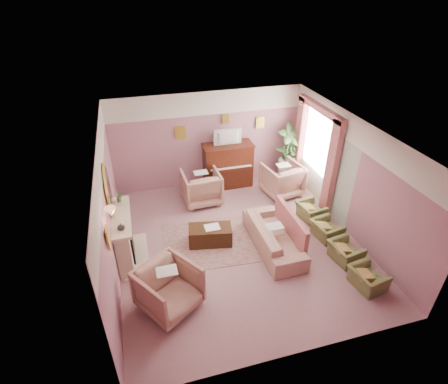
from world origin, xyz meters
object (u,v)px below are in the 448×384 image
object	(u,v)px
floral_armchair_front	(169,287)
olive_chair_c	(327,228)
olive_chair_a	(368,276)
side_table	(286,170)
olive_chair_b	(346,250)
piano	(228,166)
sofa	(274,232)
television	(229,136)
floral_armchair_left	(201,185)
floral_armchair_right	(282,178)
olive_chair_d	(311,209)
coffee_table	(210,235)

from	to	relation	value
floral_armchair_front	olive_chair_c	distance (m)	4.07
floral_armchair_front	olive_chair_a	size ratio (longest dim) A/B	1.51
side_table	olive_chair_b	bearing A→B (deg)	-93.28
piano	sofa	bearing A→B (deg)	-85.44
olive_chair_c	television	bearing A→B (deg)	118.13
piano	sofa	distance (m)	3.03
olive_chair_b	olive_chair_c	size ratio (longest dim) A/B	1.00
television	olive_chair_c	world-z (taller)	television
floral_armchair_left	piano	bearing A→B (deg)	35.11
floral_armchair_left	olive_chair_c	size ratio (longest dim) A/B	1.51
floral_armchair_right	side_table	bearing A→B (deg)	56.87
olive_chair_d	floral_armchair_front	bearing A→B (deg)	-154.36
olive_chair_a	olive_chair_b	distance (m)	0.82
coffee_table	floral_armchair_front	distance (m)	2.02
floral_armchair_front	olive_chair_a	distance (m)	3.97
television	floral_armchair_right	size ratio (longest dim) A/B	0.77
sofa	side_table	bearing A→B (deg)	60.86
floral_armchair_right	olive_chair_a	distance (m)	3.83
floral_armchair_front	olive_chair_d	xyz separation A→B (m)	(3.93, 1.88, -0.22)
floral_armchair_left	floral_armchair_right	world-z (taller)	same
piano	side_table	distance (m)	1.85
television	floral_armchair_right	bearing A→B (deg)	-30.82
olive_chair_b	olive_chair_c	bearing A→B (deg)	90.00
side_table	olive_chair_a	bearing A→B (deg)	-92.68
piano	sofa	world-z (taller)	piano
television	olive_chair_a	distance (m)	5.07
sofa	floral_armchair_left	bearing A→B (deg)	117.08
sofa	floral_armchair_front	distance (m)	2.79
coffee_table	side_table	world-z (taller)	side_table
piano	olive_chair_b	world-z (taller)	piano
television	floral_armchair_front	size ratio (longest dim) A/B	0.77
coffee_table	olive_chair_a	bearing A→B (deg)	-38.58
olive_chair_c	olive_chair_d	xyz separation A→B (m)	(0.00, 0.82, 0.00)
television	floral_armchair_right	distance (m)	1.93
piano	olive_chair_a	xyz separation A→B (m)	(1.60, -4.68, -0.35)
television	sofa	bearing A→B (deg)	-85.36
sofa	olive_chair_a	world-z (taller)	sofa
television	floral_armchair_left	xyz separation A→B (m)	(-0.96, -0.62, -1.08)
television	olive_chair_b	bearing A→B (deg)	-67.23
floral_armchair_left	side_table	size ratio (longest dim) A/B	1.48
floral_armchair_front	side_table	distance (m)	5.69
olive_chair_c	piano	bearing A→B (deg)	117.74
television	olive_chair_d	size ratio (longest dim) A/B	1.17
olive_chair_d	coffee_table	bearing A→B (deg)	-174.39
floral_armchair_left	olive_chair_d	distance (m)	3.00
sofa	floral_armchair_front	size ratio (longest dim) A/B	2.02
piano	floral_armchair_left	world-z (taller)	piano
piano	floral_armchair_front	size ratio (longest dim) A/B	1.35
coffee_table	side_table	xyz separation A→B (m)	(2.96, 2.30, 0.12)
floral_armchair_left	olive_chair_b	bearing A→B (deg)	-51.29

